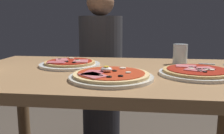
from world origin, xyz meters
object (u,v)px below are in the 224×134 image
Objects in this scene: pizza_foreground at (111,76)px; dining_table at (112,96)px; water_glass_far at (180,55)px; pizza_across_right at (197,72)px; fork at (213,64)px; pizza_across_left at (70,64)px; diner_person at (101,73)px.

dining_table is at bearing 96.09° from pizza_foreground.
dining_table is at bearing -147.11° from water_glass_far.
pizza_across_right is 0.29m from fork.
fork is (0.13, 0.26, -0.01)m from pizza_across_right.
pizza_across_left is 0.97× the size of pizza_across_right.
pizza_across_left is at bearing 158.51° from dining_table.
pizza_foreground is 1.05× the size of pizza_across_right.
water_glass_far is (0.30, 0.37, 0.03)m from pizza_foreground.
pizza_foreground reaches higher than fork.
diner_person reaches higher than pizza_across_right.
pizza_foreground is (0.02, -0.16, 0.13)m from dining_table.
pizza_foreground reaches higher than pizza_across_left.
pizza_across_left is at bearing 132.91° from pizza_foreground.
diner_person reaches higher than fork.
fork reaches higher than dining_table.
pizza_foreground is at bearing -141.20° from fork.
pizza_across_left is at bearing -170.04° from fork.
water_glass_far reaches higher than pizza_across_left.
pizza_foreground is at bearing -129.04° from water_glass_far.
pizza_across_left is 0.72m from diner_person.
dining_table is at bearing -21.49° from pizza_across_left.
pizza_foreground is at bearing -83.91° from dining_table.
dining_table is at bearing -156.72° from fork.
diner_person reaches higher than dining_table.
diner_person is (0.03, 0.69, -0.18)m from pizza_across_left.
pizza_foreground is at bearing -47.09° from pizza_across_left.
diner_person is (-0.20, 0.94, -0.18)m from pizza_foreground.
fork is at bearing 0.10° from water_glass_far.
pizza_foreground is 0.35m from pizza_across_right.
dining_table is 0.80m from diner_person.
pizza_foreground is 1.98× the size of fork.
dining_table is 13.00× the size of water_glass_far.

